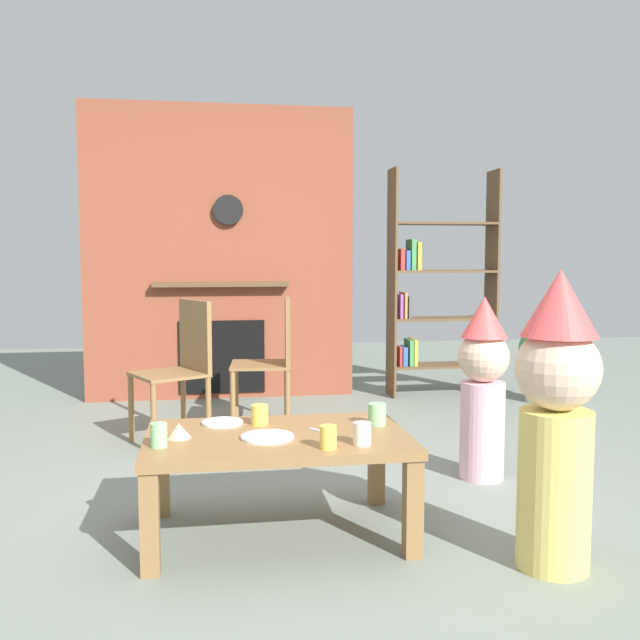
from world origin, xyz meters
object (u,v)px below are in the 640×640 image
(paper_cup_near_right, at_px, (328,437))
(paper_plate_rear, at_px, (267,437))
(child_in_pink, at_px, (483,383))
(bookshelf, at_px, (434,292))
(paper_cup_far_left, at_px, (362,434))
(paper_plate_front, at_px, (222,422))
(coffee_table, at_px, (277,449))
(child_with_cone_hat, at_px, (557,412))
(birthday_cake_slice, at_px, (179,431))
(dining_chair_left, at_px, (182,362))
(paper_cup_far_right, at_px, (159,435))
(dining_chair_middle, at_px, (274,354))
(paper_cup_near_left, at_px, (260,415))
(paper_cup_center, at_px, (377,414))
(potted_plant_tall, at_px, (543,358))

(paper_cup_near_right, relative_size, paper_plate_rear, 0.42)
(paper_cup_near_right, bearing_deg, child_in_pink, 40.55)
(bookshelf, xyz_separation_m, child_in_pink, (-0.45, -2.20, -0.37))
(bookshelf, height_order, paper_cup_far_left, bookshelf)
(paper_cup_far_left, xyz_separation_m, paper_plate_front, (-0.54, 0.43, -0.04))
(coffee_table, xyz_separation_m, paper_plate_rear, (-0.05, -0.06, 0.07))
(paper_cup_near_right, xyz_separation_m, child_with_cone_hat, (0.83, -0.22, 0.12))
(paper_plate_rear, bearing_deg, paper_plate_front, 122.71)
(birthday_cake_slice, relative_size, dining_chair_left, 0.11)
(coffee_table, xyz_separation_m, paper_cup_far_left, (0.32, -0.22, 0.11))
(paper_cup_far_left, distance_m, dining_chair_left, 1.96)
(paper_cup_far_right, bearing_deg, paper_plate_front, 53.61)
(paper_cup_far_left, distance_m, paper_plate_front, 0.70)
(paper_cup_far_left, distance_m, child_in_pink, 1.15)
(bookshelf, relative_size, coffee_table, 1.74)
(child_in_pink, distance_m, dining_chair_middle, 1.59)
(bookshelf, xyz_separation_m, paper_cup_far_left, (-1.28, -2.99, -0.40))
(paper_cup_near_right, bearing_deg, dining_chair_middle, 90.56)
(paper_cup_far_left, distance_m, birthday_cake_slice, 0.75)
(birthday_cake_slice, bearing_deg, coffee_table, -0.44)
(paper_cup_far_right, xyz_separation_m, child_with_cone_hat, (1.47, -0.35, 0.12))
(coffee_table, xyz_separation_m, paper_cup_near_left, (-0.06, 0.18, 0.11))
(paper_cup_center, relative_size, birthday_cake_slice, 0.96)
(paper_plate_rear, bearing_deg, paper_cup_near_left, 93.36)
(bookshelf, bearing_deg, coffee_table, -119.87)
(paper_cup_near_left, height_order, birthday_cake_slice, paper_cup_near_left)
(paper_cup_near_left, distance_m, dining_chair_middle, 1.66)
(paper_plate_rear, bearing_deg, paper_cup_far_left, -23.46)
(paper_plate_rear, bearing_deg, dining_chair_middle, 83.94)
(paper_cup_near_left, bearing_deg, child_in_pink, 18.38)
(paper_cup_near_left, bearing_deg, dining_chair_middle, 82.59)
(paper_cup_far_right, bearing_deg, child_in_pink, 23.44)
(child_in_pink, bearing_deg, birthday_cake_slice, -6.45)
(child_with_cone_hat, bearing_deg, bookshelf, -75.07)
(dining_chair_middle, bearing_deg, child_with_cone_hat, 115.57)
(paper_cup_near_right, height_order, paper_plate_front, paper_cup_near_right)
(paper_cup_near_left, height_order, paper_plate_front, paper_cup_near_left)
(paper_cup_near_right, distance_m, paper_cup_center, 0.44)
(paper_cup_near_left, distance_m, paper_cup_far_left, 0.55)
(paper_plate_rear, xyz_separation_m, child_with_cone_hat, (1.05, -0.41, 0.16))
(birthday_cake_slice, height_order, child_in_pink, child_in_pink)
(bookshelf, relative_size, paper_cup_near_left, 21.58)
(birthday_cake_slice, bearing_deg, paper_cup_far_right, -119.55)
(potted_plant_tall, bearing_deg, child_with_cone_hat, -116.06)
(paper_plate_front, distance_m, potted_plant_tall, 3.37)
(paper_cup_near_right, height_order, dining_chair_left, dining_chair_left)
(bookshelf, xyz_separation_m, paper_cup_far_right, (-2.07, -2.90, -0.40))
(birthday_cake_slice, height_order, potted_plant_tall, potted_plant_tall)
(birthday_cake_slice, bearing_deg, paper_plate_front, 50.09)
(dining_chair_left, bearing_deg, paper_cup_near_left, 78.30)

